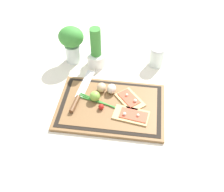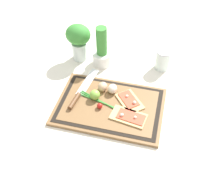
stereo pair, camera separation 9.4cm
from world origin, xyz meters
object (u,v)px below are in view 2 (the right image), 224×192
Objects in this scene: egg_brown at (103,87)px; herb_glass at (79,39)px; knife at (79,94)px; herb_pot at (102,52)px; egg_pink at (112,89)px; pizza_slice_near at (129,117)px; pizza_slice_far at (130,101)px; lime at (95,95)px; sauce_jar at (162,61)px; cherry_tomato_red at (100,106)px.

herb_glass is (-0.20, 0.24, 0.09)m from egg_brown.
herb_glass reaches higher than knife.
herb_pot is (-0.06, 0.22, 0.04)m from egg_brown.
egg_pink is at bearing -2.53° from egg_brown.
herb_glass is at bearing 133.49° from pizza_slice_near.
herb_glass reaches higher than egg_pink.
pizza_slice_far is 0.17m from lime.
egg_pink is 0.34m from sauce_jar.
pizza_slice_far is 0.46m from herb_glass.
herb_pot is at bearing 121.81° from pizza_slice_near.
herb_glass reaches higher than cherry_tomato_red.
pizza_slice_near is at bearing -80.85° from pizza_slice_far.
pizza_slice_near is 0.15m from cherry_tomato_red.
egg_brown is at bearing 98.14° from cherry_tomato_red.
pizza_slice_far is at bearing -111.37° from sauce_jar.
herb_pot is at bearing 98.30° from lime.
lime is 0.44m from sauce_jar.
knife is 6.07× the size of lime.
egg_pink is (0.05, -0.00, 0.00)m from egg_brown.
knife is at bearing -158.46° from egg_pink.
egg_brown is 0.24× the size of herb_glass.
lime reaches higher than pizza_slice_far.
egg_brown is 0.23× the size of herb_pot.
lime reaches higher than pizza_slice_near.
herb_glass is (-0.25, 0.24, 0.09)m from egg_pink.
pizza_slice_far is at bearing 6.42° from lime.
sauce_jar is (0.22, 0.27, 0.01)m from egg_pink.
herb_pot is (-0.11, 0.22, 0.04)m from egg_pink.
herb_glass reaches higher than egg_brown.
egg_brown is 1.04× the size of lime.
egg_brown is (0.10, 0.06, 0.02)m from knife.
pizza_slice_near is 0.20m from lime.
egg_pink reaches higher than knife.
herb_pot is at bearing 116.96° from egg_pink.
pizza_slice_near is at bearing -9.58° from cherry_tomato_red.
herb_pot is at bearing -7.48° from herb_glass.
pizza_slice_far is 0.11m from egg_pink.
egg_brown is at bearing -50.23° from herb_glass.
herb_pot reaches higher than pizza_slice_near.
pizza_slice_near is 0.10m from pizza_slice_far.
pizza_slice_near is 3.32× the size of egg_brown.
knife is at bearing 178.98° from lime.
egg_brown is at bearing 138.89° from pizza_slice_near.
herb_pot is (-0.08, 0.34, 0.05)m from cherry_tomato_red.
cherry_tomato_red is (-0.03, -0.11, -0.01)m from egg_pink.
herb_glass is at bearing 120.32° from lime.
egg_brown and egg_pink have the same top height.
herb_pot is 0.15m from herb_glass.
herb_pot is at bearing 128.11° from pizza_slice_far.
sauce_jar reaches higher than knife.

